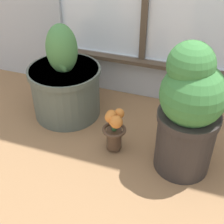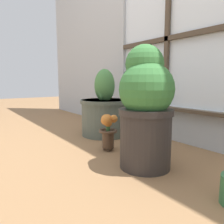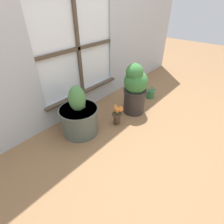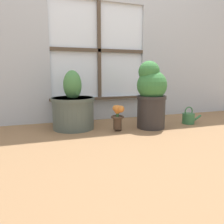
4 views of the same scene
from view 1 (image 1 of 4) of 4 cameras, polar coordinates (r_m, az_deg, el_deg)
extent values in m
plane|color=olive|center=(1.56, -1.52, -9.61)|extent=(10.00, 10.00, 0.00)
cube|color=#B2B7BC|center=(2.01, 5.36, 6.59)|extent=(1.05, 0.05, 0.26)
cube|color=#4C3D2D|center=(1.91, 5.21, 9.03)|extent=(1.11, 0.06, 0.02)
cylinder|color=#4C564C|center=(1.82, -8.39, 3.75)|extent=(0.38, 0.38, 0.30)
cylinder|color=#4C564C|center=(1.76, -8.77, 7.44)|extent=(0.41, 0.41, 0.03)
cylinder|color=#38281E|center=(1.75, -8.80, 7.72)|extent=(0.35, 0.35, 0.01)
ellipsoid|color=#477F42|center=(1.70, -9.18, 11.30)|extent=(0.17, 0.17, 0.27)
ellipsoid|color=#477F42|center=(1.67, -9.39, 8.74)|extent=(0.09, 0.05, 0.12)
cylinder|color=#2D2826|center=(1.49, 13.14, -5.12)|extent=(0.26, 0.26, 0.31)
cylinder|color=#2D2826|center=(1.40, 13.91, -0.81)|extent=(0.28, 0.28, 0.03)
cylinder|color=#38281E|center=(1.40, 13.98, -0.46)|extent=(0.24, 0.24, 0.01)
sphere|color=#387538|center=(1.34, 14.61, 3.11)|extent=(0.28, 0.28, 0.28)
sphere|color=#387538|center=(1.29, 14.26, 8.34)|extent=(0.20, 0.20, 0.20)
ellipsoid|color=#387538|center=(1.41, 13.64, 4.51)|extent=(0.18, 0.10, 0.22)
sphere|color=#473323|center=(1.65, 0.69, -5.86)|extent=(0.02, 0.02, 0.02)
sphere|color=#473323|center=(1.63, -0.62, -6.62)|extent=(0.02, 0.02, 0.02)
sphere|color=#473323|center=(1.62, 1.04, -7.01)|extent=(0.02, 0.02, 0.02)
cylinder|color=#473323|center=(1.59, 0.38, -4.80)|extent=(0.08, 0.08, 0.11)
torus|color=#473323|center=(1.55, 0.39, -3.25)|extent=(0.12, 0.12, 0.02)
cylinder|color=#386633|center=(1.53, 0.39, -2.36)|extent=(0.03, 0.03, 0.06)
sphere|color=orange|center=(1.52, 0.40, -1.59)|extent=(0.06, 0.06, 0.06)
sphere|color=orange|center=(1.53, 1.33, -0.28)|extent=(0.05, 0.05, 0.05)
sphere|color=orange|center=(1.51, -0.10, -0.63)|extent=(0.06, 0.06, 0.06)
sphere|color=orange|center=(1.50, -0.30, -0.98)|extent=(0.06, 0.06, 0.06)
sphere|color=orange|center=(1.48, 0.77, -1.83)|extent=(0.06, 0.06, 0.06)
camera|label=2|loc=(1.08, 61.25, -26.88)|focal=35.00mm
camera|label=3|loc=(1.67, -73.71, 17.71)|focal=28.00mm
camera|label=4|loc=(1.41, -84.94, -28.07)|focal=35.00mm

